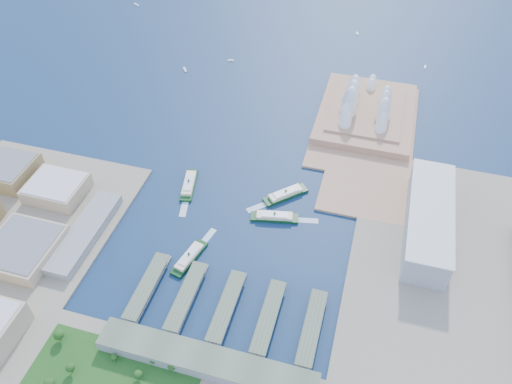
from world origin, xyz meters
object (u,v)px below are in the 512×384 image
(ferry_a, at_px, (189,183))
(toaster_building, at_px, (428,220))
(opera_house, at_px, (369,99))
(ferry_d, at_px, (275,215))
(ferry_b, at_px, (286,193))
(ferry_c, at_px, (189,256))

(ferry_a, bearing_deg, toaster_building, -11.66)
(opera_house, bearing_deg, ferry_d, -108.74)
(opera_house, bearing_deg, toaster_building, -65.77)
(ferry_a, relative_size, ferry_b, 0.99)
(ferry_b, bearing_deg, ferry_a, -126.76)
(ferry_a, height_order, ferry_c, ferry_a)
(opera_house, bearing_deg, ferry_b, -111.32)
(ferry_a, xyz_separation_m, ferry_c, (41.50, -105.23, -0.27))
(toaster_building, bearing_deg, ferry_d, -171.39)
(opera_house, relative_size, ferry_a, 3.24)
(toaster_building, distance_m, ferry_d, 168.98)
(ferry_c, bearing_deg, ferry_d, -118.44)
(ferry_b, height_order, ferry_d, ferry_b)
(toaster_building, xyz_separation_m, ferry_d, (-166.38, -25.18, -15.35))
(toaster_building, bearing_deg, ferry_c, -155.91)
(ferry_b, bearing_deg, ferry_d, -49.73)
(toaster_building, height_order, ferry_c, toaster_building)
(toaster_building, distance_m, ferry_b, 163.93)
(ferry_d, bearing_deg, toaster_building, -92.77)
(ferry_b, height_order, ferry_c, ferry_b)
(ferry_a, bearing_deg, ferry_c, -80.46)
(opera_house, distance_m, ferry_b, 201.56)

